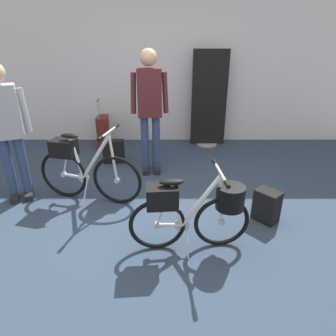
{
  "coord_description": "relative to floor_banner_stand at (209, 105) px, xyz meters",
  "views": [
    {
      "loc": [
        0.14,
        -2.78,
        1.9
      ],
      "look_at": [
        0.14,
        0.17,
        0.55
      ],
      "focal_mm": 32.48,
      "sensor_mm": 36.0,
      "label": 1
    }
  ],
  "objects": [
    {
      "name": "display_bike_left",
      "position": [
        -1.7,
        -1.94,
        -0.31
      ],
      "size": [
        1.27,
        0.53,
        0.91
      ],
      "color": "black",
      "rests_on": "ground_plane"
    },
    {
      "name": "backpack_on_floor",
      "position": [
        0.36,
        -2.39,
        -0.55
      ],
      "size": [
        0.3,
        0.31,
        0.36
      ],
      "color": "black",
      "rests_on": "ground_plane"
    },
    {
      "name": "folding_bike_foreground",
      "position": [
        -0.45,
        -2.84,
        -0.3
      ],
      "size": [
        1.13,
        0.53,
        0.8
      ],
      "color": "black",
      "rests_on": "ground_plane"
    },
    {
      "name": "rolling_suitcase",
      "position": [
        -1.83,
        -0.1,
        -0.44
      ],
      "size": [
        0.21,
        0.37,
        0.83
      ],
      "color": "maroon",
      "rests_on": "ground_plane"
    },
    {
      "name": "ground_plane",
      "position": [
        -0.84,
        -2.41,
        -0.72
      ],
      "size": [
        7.07,
        7.07,
        0.0
      ],
      "primitive_type": "plane",
      "color": "#2D3D51"
    },
    {
      "name": "floor_banner_stand",
      "position": [
        0.0,
        0.0,
        0.0
      ],
      "size": [
        0.6,
        0.36,
        1.62
      ],
      "color": "#B7B7BC",
      "rests_on": "ground_plane"
    },
    {
      "name": "visitor_browsing",
      "position": [
        -0.95,
        -1.12,
        0.25
      ],
      "size": [
        0.53,
        0.29,
        1.69
      ],
      "color": "navy",
      "rests_on": "ground_plane"
    },
    {
      "name": "back_wall",
      "position": [
        -0.84,
        0.3,
        0.76
      ],
      "size": [
        7.07,
        0.1,
        2.96
      ],
      "primitive_type": "cube",
      "color": "silver",
      "rests_on": "ground_plane"
    },
    {
      "name": "handbag_on_floor",
      "position": [
        -1.54,
        -0.8,
        -0.55
      ],
      "size": [
        0.33,
        0.2,
        0.36
      ],
      "color": "black",
      "rests_on": "ground_plane"
    },
    {
      "name": "visitor_near_wall",
      "position": [
        -2.52,
        -1.89,
        0.18
      ],
      "size": [
        0.5,
        0.36,
        1.59
      ],
      "color": "navy",
      "rests_on": "ground_plane"
    }
  ]
}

